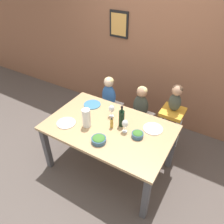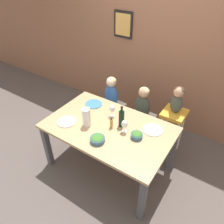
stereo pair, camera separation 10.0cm
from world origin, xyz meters
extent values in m
plane|color=#564C47|center=(0.00, 0.00, 0.00)|extent=(14.00, 14.00, 0.00)
cube|color=#8E5B42|center=(0.00, 1.40, 1.35)|extent=(10.00, 0.06, 2.70)
cube|color=black|center=(-0.64, 1.36, 1.57)|extent=(0.33, 0.02, 0.41)
cube|color=gold|center=(-0.64, 1.35, 1.57)|extent=(0.27, 0.00, 0.33)
cube|color=tan|center=(0.00, 0.00, 0.71)|extent=(1.58, 0.99, 0.03)
cube|color=#4C4C51|center=(-0.73, -0.43, 0.35)|extent=(0.07, 0.07, 0.70)
cube|color=#4C4C51|center=(0.73, -0.43, 0.35)|extent=(0.07, 0.07, 0.70)
cube|color=#4C4C51|center=(-0.73, 0.43, 0.35)|extent=(0.07, 0.07, 0.70)
cube|color=#4C4C51|center=(0.73, 0.43, 0.35)|extent=(0.07, 0.07, 0.70)
cylinder|color=silver|center=(-0.60, 0.61, 0.20)|extent=(0.04, 0.04, 0.39)
cylinder|color=silver|center=(-0.32, 0.61, 0.20)|extent=(0.04, 0.04, 0.39)
cylinder|color=silver|center=(-0.60, 0.88, 0.20)|extent=(0.04, 0.04, 0.39)
cylinder|color=silver|center=(-0.32, 0.88, 0.20)|extent=(0.04, 0.04, 0.39)
cube|color=white|center=(-0.46, 0.74, 0.42)|extent=(0.36, 0.39, 0.05)
cylinder|color=silver|center=(-0.04, 0.61, 0.20)|extent=(0.04, 0.04, 0.39)
cylinder|color=silver|center=(0.23, 0.61, 0.20)|extent=(0.04, 0.04, 0.39)
cylinder|color=silver|center=(-0.04, 0.88, 0.20)|extent=(0.04, 0.04, 0.39)
cylinder|color=silver|center=(0.23, 0.88, 0.20)|extent=(0.04, 0.04, 0.39)
cube|color=white|center=(0.10, 0.74, 0.42)|extent=(0.36, 0.39, 0.05)
cylinder|color=silver|center=(0.46, 0.63, 0.34)|extent=(0.04, 0.04, 0.68)
cylinder|color=silver|center=(0.70, 0.63, 0.34)|extent=(0.04, 0.04, 0.68)
cylinder|color=silver|center=(0.46, 0.86, 0.34)|extent=(0.04, 0.04, 0.68)
cylinder|color=silver|center=(0.70, 0.86, 0.34)|extent=(0.04, 0.04, 0.68)
cube|color=gold|center=(0.58, 0.74, 0.71)|extent=(0.31, 0.33, 0.05)
ellipsoid|color=#3366B2|center=(-0.46, 0.74, 0.63)|extent=(0.24, 0.15, 0.38)
sphere|color=beige|center=(-0.46, 0.74, 0.88)|extent=(0.15, 0.15, 0.15)
ellipsoid|color=#DBC684|center=(-0.46, 0.75, 0.90)|extent=(0.15, 0.15, 0.11)
ellipsoid|color=#3D4238|center=(0.10, 0.74, 0.63)|extent=(0.24, 0.15, 0.38)
sphere|color=tan|center=(0.10, 0.74, 0.88)|extent=(0.15, 0.15, 0.15)
ellipsoid|color=#DBC684|center=(0.10, 0.75, 0.90)|extent=(0.15, 0.15, 0.11)
ellipsoid|color=#3D4238|center=(0.58, 0.74, 0.87)|extent=(0.17, 0.11, 0.27)
sphere|color=tan|center=(0.58, 0.74, 1.05)|extent=(0.14, 0.14, 0.14)
ellipsoid|color=#473323|center=(0.58, 0.75, 1.07)|extent=(0.14, 0.13, 0.10)
cylinder|color=black|center=(0.12, 0.10, 0.84)|extent=(0.07, 0.07, 0.22)
cylinder|color=black|center=(0.12, 0.10, 0.98)|extent=(0.03, 0.03, 0.07)
cylinder|color=black|center=(0.12, 0.10, 1.01)|extent=(0.03, 0.03, 0.02)
cylinder|color=white|center=(-0.25, -0.12, 0.85)|extent=(0.10, 0.10, 0.25)
cylinder|color=white|center=(0.21, 0.02, 0.73)|extent=(0.06, 0.06, 0.00)
cylinder|color=white|center=(0.21, 0.02, 0.77)|extent=(0.01, 0.01, 0.07)
ellipsoid|color=white|center=(0.21, 0.02, 0.85)|extent=(0.08, 0.08, 0.10)
cylinder|color=white|center=(-0.08, 0.20, 0.73)|extent=(0.06, 0.06, 0.00)
cylinder|color=white|center=(-0.08, 0.20, 0.77)|extent=(0.01, 0.01, 0.07)
ellipsoid|color=white|center=(-0.08, 0.20, 0.85)|extent=(0.08, 0.08, 0.10)
cylinder|color=#335675|center=(0.04, -0.29, 0.76)|extent=(0.17, 0.17, 0.06)
ellipsoid|color=#3D752D|center=(0.04, -0.29, 0.79)|extent=(0.15, 0.15, 0.04)
cylinder|color=#335675|center=(0.38, 0.02, 0.76)|extent=(0.14, 0.14, 0.06)
ellipsoid|color=#3D752D|center=(0.38, 0.02, 0.79)|extent=(0.12, 0.12, 0.04)
cylinder|color=silver|center=(-0.50, -0.23, 0.74)|extent=(0.24, 0.24, 0.01)
cylinder|color=teal|center=(-0.46, 0.29, 0.74)|extent=(0.24, 0.24, 0.01)
cylinder|color=silver|center=(0.49, 0.24, 0.74)|extent=(0.24, 0.24, 0.01)
cylinder|color=#BC8E33|center=(0.04, 0.01, 0.80)|extent=(0.04, 0.04, 0.13)
cone|color=black|center=(0.04, 0.01, 0.87)|extent=(0.03, 0.03, 0.02)
camera|label=1|loc=(1.10, -1.77, 2.50)|focal=35.00mm
camera|label=2|loc=(1.19, -1.71, 2.50)|focal=35.00mm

